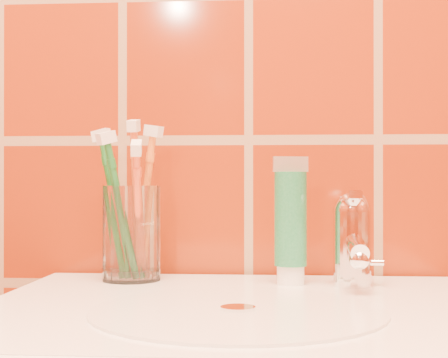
{
  "coord_description": "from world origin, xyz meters",
  "views": [
    {
      "loc": [
        0.04,
        0.22,
        0.98
      ],
      "look_at": [
        -0.03,
        1.08,
        0.99
      ],
      "focal_mm": 55.0,
      "sensor_mm": 36.0,
      "label": 1
    }
  ],
  "objects": [
    {
      "name": "toothbrush_3",
      "position": [
        -0.18,
        1.12,
        0.95
      ],
      "size": [
        0.09,
        0.08,
        0.21
      ],
      "primitive_type": null,
      "rotation": [
        0.21,
        0.0,
        -1.85
      ],
      "color": "#1C6A27",
      "rests_on": "glass_tumbler"
    },
    {
      "name": "toothbrush_4",
      "position": [
        -0.14,
        1.11,
        0.96
      ],
      "size": [
        0.03,
        0.09,
        0.22
      ],
      "primitive_type": null,
      "rotation": [
        0.15,
        0.0,
        -0.04
      ],
      "color": "orange",
      "rests_on": "glass_tumbler"
    },
    {
      "name": "faucet",
      "position": [
        0.14,
        1.09,
        0.91
      ],
      "size": [
        0.05,
        0.11,
        0.12
      ],
      "color": "white",
      "rests_on": "pedestal_sink"
    },
    {
      "name": "toothbrush_0",
      "position": [
        -0.16,
        1.1,
        0.95
      ],
      "size": [
        0.11,
        0.11,
        0.21
      ],
      "primitive_type": null,
      "rotation": [
        0.24,
        0.0,
        -0.78
      ],
      "color": "#1C6C2D",
      "rests_on": "glass_tumbler"
    },
    {
      "name": "toothbrush_1",
      "position": [
        -0.14,
        1.09,
        0.94
      ],
      "size": [
        0.06,
        0.16,
        0.21
      ],
      "primitive_type": null,
      "rotation": [
        0.38,
        0.0,
        0.14
      ],
      "color": "#D95326",
      "rests_on": "glass_tumbler"
    },
    {
      "name": "toothbrush_2",
      "position": [
        -0.14,
        1.13,
        0.95
      ],
      "size": [
        0.08,
        0.07,
        0.22
      ],
      "primitive_type": null,
      "rotation": [
        0.15,
        0.0,
        1.13
      ],
      "color": "orange",
      "rests_on": "glass_tumbler"
    },
    {
      "name": "glass_tumbler",
      "position": [
        -0.15,
        1.12,
        0.91
      ],
      "size": [
        0.09,
        0.09,
        0.13
      ],
      "primitive_type": "cylinder",
      "rotation": [
        0.0,
        0.0,
        0.13
      ],
      "color": "white",
      "rests_on": "pedestal_sink"
    },
    {
      "name": "toothpaste_tube",
      "position": [
        0.06,
        1.1,
        0.93
      ],
      "size": [
        0.05,
        0.04,
        0.16
      ],
      "rotation": [
        0.0,
        0.0,
        0.28
      ],
      "color": "white",
      "rests_on": "pedestal_sink"
    }
  ]
}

